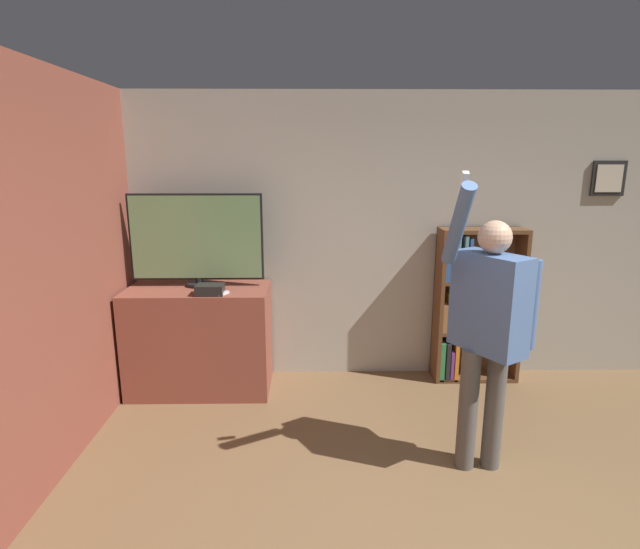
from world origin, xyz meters
TOP-DOWN VIEW (x-y plane):
  - wall_back at (0.00, 2.90)m, footprint 7.16×0.09m
  - wall_side_brick at (-2.61, 1.44)m, footprint 0.06×4.47m
  - tv_ledge at (-1.92, 2.53)m, footprint 1.26×0.64m
  - television at (-1.92, 2.61)m, footprint 1.19×0.22m
  - game_console at (-1.76, 2.31)m, footprint 0.23×0.16m
  - remote_loose at (-1.65, 2.30)m, footprint 0.10×0.14m
  - bookshelf at (0.60, 2.72)m, footprint 0.79×0.28m
  - person at (0.26, 1.27)m, footprint 0.64×0.59m

SIDE VIEW (x-z plane):
  - tv_ledge at x=-1.92m, z-range 0.00..0.97m
  - bookshelf at x=0.60m, z-range 0.00..1.47m
  - remote_loose at x=-1.65m, z-range 0.97..0.99m
  - game_console at x=-1.76m, z-range 0.97..1.05m
  - person at x=0.26m, z-range 0.04..2.08m
  - wall_side_brick at x=-2.61m, z-range 0.00..2.70m
  - wall_back at x=0.00m, z-range 0.00..2.70m
  - television at x=-1.92m, z-range 0.98..1.82m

